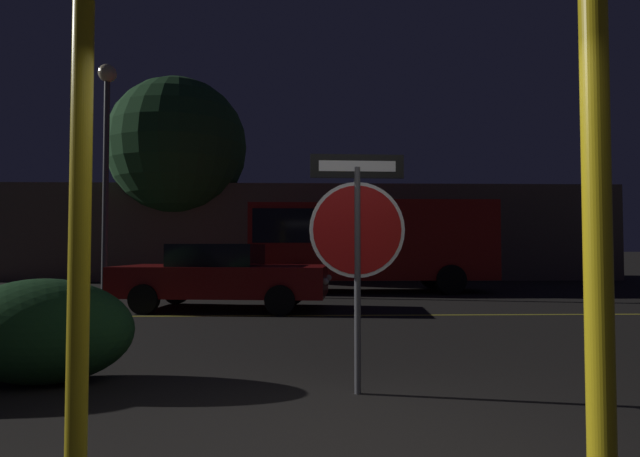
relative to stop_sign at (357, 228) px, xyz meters
The scene contains 10 objects.
road_center_stripe 5.42m from the stop_sign, 93.65° to the left, with size 38.54×0.12×0.01m, color gold.
stop_sign is the anchor object (origin of this frame).
yellow_pole_left 2.46m from the stop_sign, 136.44° to the right, with size 0.12×0.12×2.79m, color yellow.
yellow_pole_right 2.22m from the stop_sign, 59.96° to the right, with size 0.15×0.15×3.23m, color yellow.
hedge_bush_1 3.25m from the stop_sign, behind, with size 1.77×0.98×1.03m, color #1E4C23.
passing_car_2 6.70m from the stop_sign, 109.91° to the left, with size 4.65×2.35×1.40m.
delivery_truck 10.45m from the stop_sign, 82.99° to the left, with size 7.15×2.36×2.69m.
street_lamp 11.91m from the stop_sign, 122.41° to the left, with size 0.51×0.51×6.59m.
tree_0 17.01m from the stop_sign, 109.91° to the left, with size 5.53×5.53×8.16m.
building_backdrop 16.99m from the stop_sign, 93.43° to the left, with size 26.54×3.98×3.85m, color #6B5B4C.
Camera 1 is at (-0.15, -3.07, 1.34)m, focal length 28.00 mm.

